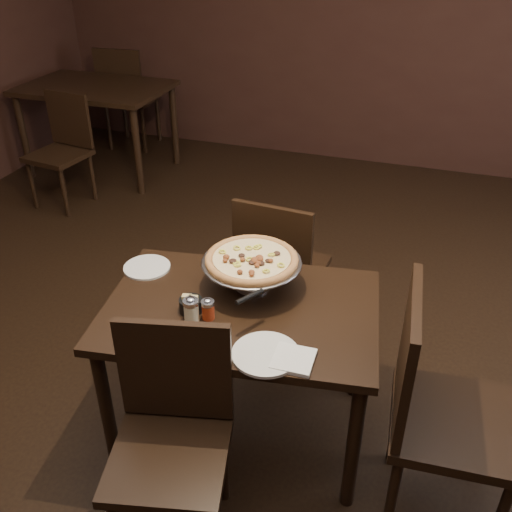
% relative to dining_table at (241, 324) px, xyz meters
% --- Properties ---
extents(room, '(6.04, 7.04, 2.84)m').
position_rel_dining_table_xyz_m(room, '(-0.02, 0.08, 0.79)').
color(room, black).
rests_on(room, ground).
extents(dining_table, '(1.22, 0.90, 0.71)m').
position_rel_dining_table_xyz_m(dining_table, '(0.00, 0.00, 0.00)').
color(dining_table, black).
rests_on(dining_table, ground).
extents(background_table, '(1.26, 0.84, 0.79)m').
position_rel_dining_table_xyz_m(background_table, '(-2.29, 2.55, 0.07)').
color(background_table, black).
rests_on(background_table, ground).
extents(pizza_stand, '(0.43, 0.43, 0.18)m').
position_rel_dining_table_xyz_m(pizza_stand, '(-0.00, 0.15, 0.24)').
color(pizza_stand, silver).
rests_on(pizza_stand, dining_table).
extents(parmesan_shaker, '(0.06, 0.06, 0.11)m').
position_rel_dining_table_xyz_m(parmesan_shaker, '(-0.16, -0.15, 0.15)').
color(parmesan_shaker, '#F0E8BA').
rests_on(parmesan_shaker, dining_table).
extents(pepper_flake_shaker, '(0.05, 0.05, 0.09)m').
position_rel_dining_table_xyz_m(pepper_flake_shaker, '(-0.10, -0.11, 0.14)').
color(pepper_flake_shaker, maroon).
rests_on(pepper_flake_shaker, dining_table).
extents(packet_caddy, '(0.10, 0.10, 0.07)m').
position_rel_dining_table_xyz_m(packet_caddy, '(-0.18, -0.09, 0.12)').
color(packet_caddy, black).
rests_on(packet_caddy, dining_table).
extents(napkin_stack, '(0.15, 0.15, 0.02)m').
position_rel_dining_table_xyz_m(napkin_stack, '(0.29, -0.25, 0.10)').
color(napkin_stack, white).
rests_on(napkin_stack, dining_table).
extents(plate_left, '(0.21, 0.21, 0.01)m').
position_rel_dining_table_xyz_m(plate_left, '(-0.51, 0.14, 0.10)').
color(plate_left, silver).
rests_on(plate_left, dining_table).
extents(plate_near, '(0.25, 0.25, 0.01)m').
position_rel_dining_table_xyz_m(plate_near, '(0.19, -0.25, 0.10)').
color(plate_near, silver).
rests_on(plate_near, dining_table).
extents(serving_spatula, '(0.16, 0.16, 0.02)m').
position_rel_dining_table_xyz_m(serving_spatula, '(0.08, -0.11, 0.23)').
color(serving_spatula, silver).
rests_on(serving_spatula, pizza_stand).
extents(chair_far, '(0.45, 0.45, 0.90)m').
position_rel_dining_table_xyz_m(chair_far, '(-0.03, 0.68, -0.12)').
color(chair_far, black).
rests_on(chair_far, ground).
extents(chair_near, '(0.50, 0.50, 0.90)m').
position_rel_dining_table_xyz_m(chair_near, '(-0.08, -0.52, -0.12)').
color(chair_near, black).
rests_on(chair_near, ground).
extents(chair_side, '(0.50, 0.50, 1.01)m').
position_rel_dining_table_xyz_m(chair_side, '(0.82, -0.15, -0.06)').
color(chair_side, black).
rests_on(chair_side, ground).
extents(bg_chair_far, '(0.50, 0.50, 1.00)m').
position_rel_dining_table_xyz_m(bg_chair_far, '(-2.34, 3.16, -0.06)').
color(bg_chair_far, black).
rests_on(bg_chair_far, ground).
extents(bg_chair_near, '(0.47, 0.47, 0.89)m').
position_rel_dining_table_xyz_m(bg_chair_near, '(-2.20, 1.87, -0.13)').
color(bg_chair_near, black).
rests_on(bg_chair_near, ground).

